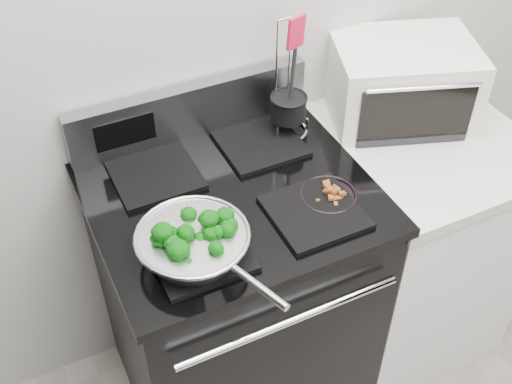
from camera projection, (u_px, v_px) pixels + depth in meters
gas_range at (235, 296)px, 2.12m from camera, size 0.79×0.69×1.13m
counter at (405, 237)px, 2.36m from camera, size 0.62×0.68×0.92m
skillet at (194, 242)px, 1.60m from camera, size 0.29×0.45×0.06m
broccoli_pile at (192, 237)px, 1.59m from camera, size 0.23×0.23×0.08m
bacon_plate at (329, 193)px, 1.79m from camera, size 0.16×0.16×0.04m
utensil_holder at (288, 114)px, 1.98m from camera, size 0.13×0.13×0.40m
toaster_oven at (402, 81)px, 2.06m from camera, size 0.53×0.46×0.25m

